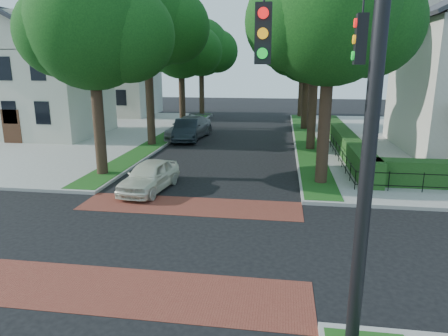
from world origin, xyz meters
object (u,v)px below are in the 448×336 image
Objects in this scene: parked_car_front at (149,176)px; parked_car_middle at (187,130)px; traffic_signal at (357,114)px; parked_car_rear at (189,128)px.

parked_car_middle is at bearing 102.75° from parked_car_front.
traffic_signal is 1.97× the size of parked_car_front.
parked_car_front is at bearing -91.83° from parked_car_middle.
traffic_signal is 1.64× the size of parked_car_middle.
parked_car_front is (-7.19, 9.41, -4.02)m from traffic_signal.
parked_car_middle is at bearing -82.24° from parked_car_rear.
parked_car_middle is 0.84× the size of parked_car_rear.
parked_car_front is at bearing 127.36° from traffic_signal.
traffic_signal reaches higher than parked_car_middle.
parked_car_middle is (-1.30, 12.64, 0.11)m from parked_car_front.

